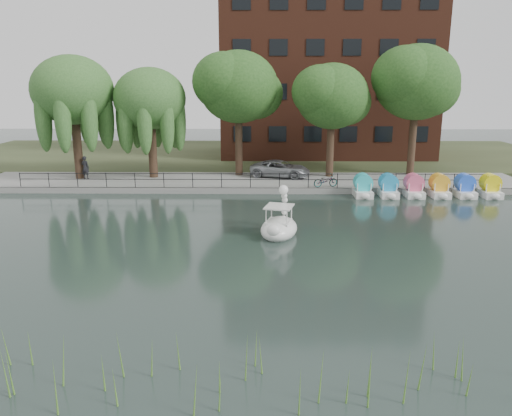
{
  "coord_description": "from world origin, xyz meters",
  "views": [
    {
      "loc": [
        0.8,
        -20.52,
        7.61
      ],
      "look_at": [
        0.5,
        4.0,
        1.3
      ],
      "focal_mm": 35.0,
      "sensor_mm": 36.0,
      "label": 1
    }
  ],
  "objects_px": {
    "minivan": "(280,168)",
    "pedestrian": "(85,166)",
    "swan_boat": "(279,225)",
    "bicycle": "(326,180)"
  },
  "relations": [
    {
      "from": "minivan",
      "to": "pedestrian",
      "type": "bearing_deg",
      "value": 107.4
    },
    {
      "from": "bicycle",
      "to": "pedestrian",
      "type": "distance_m",
      "value": 17.86
    },
    {
      "from": "bicycle",
      "to": "pedestrian",
      "type": "xyz_separation_m",
      "value": [
        -17.64,
        2.73,
        0.49
      ]
    },
    {
      "from": "minivan",
      "to": "pedestrian",
      "type": "xyz_separation_m",
      "value": [
        -14.62,
        -0.96,
        0.26
      ]
    },
    {
      "from": "minivan",
      "to": "bicycle",
      "type": "height_order",
      "value": "minivan"
    },
    {
      "from": "minivan",
      "to": "pedestrian",
      "type": "height_order",
      "value": "pedestrian"
    },
    {
      "from": "swan_boat",
      "to": "pedestrian",
      "type": "bearing_deg",
      "value": 152.97
    },
    {
      "from": "bicycle",
      "to": "swan_boat",
      "type": "bearing_deg",
      "value": 145.67
    },
    {
      "from": "minivan",
      "to": "swan_boat",
      "type": "distance_m",
      "value": 13.51
    },
    {
      "from": "pedestrian",
      "to": "swan_boat",
      "type": "distance_m",
      "value": 18.89
    }
  ]
}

